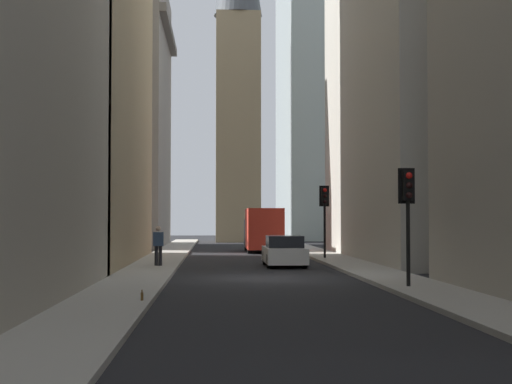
# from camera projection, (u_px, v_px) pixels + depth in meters

# --- Properties ---
(ground_plane) EXTENTS (135.00, 135.00, 0.00)m
(ground_plane) POSITION_uv_depth(u_px,v_px,m) (263.00, 278.00, 26.80)
(ground_plane) COLOR black
(sidewalk_right) EXTENTS (90.00, 2.20, 0.14)m
(sidewalk_right) POSITION_uv_depth(u_px,v_px,m) (141.00, 277.00, 26.55)
(sidewalk_right) COLOR #A8A399
(sidewalk_right) RESTS_ON ground_plane
(sidewalk_left) EXTENTS (90.00, 2.20, 0.14)m
(sidewalk_left) POSITION_uv_depth(u_px,v_px,m) (384.00, 276.00, 27.06)
(sidewalk_left) COLOR #A8A399
(sidewalk_left) RESTS_ON ground_plane
(building_right_far) EXTENTS (14.06, 10.50, 20.35)m
(building_right_far) POSITION_uv_depth(u_px,v_px,m) (101.00, 115.00, 55.99)
(building_right_far) COLOR gray
(building_right_far) RESTS_ON ground_plane
(church_spire) EXTENTS (4.57, 4.57, 36.98)m
(church_spire) POSITION_uv_depth(u_px,v_px,m) (238.00, 38.00, 69.16)
(church_spire) COLOR #9E8966
(church_spire) RESTS_ON ground_plane
(delivery_truck) EXTENTS (6.46, 2.25, 2.84)m
(delivery_truck) POSITION_uv_depth(u_px,v_px,m) (263.00, 230.00, 47.83)
(delivery_truck) COLOR red
(delivery_truck) RESTS_ON ground_plane
(sedan_white) EXTENTS (4.30, 1.78, 1.42)m
(sedan_white) POSITION_uv_depth(u_px,v_px,m) (284.00, 252.00, 33.40)
(sedan_white) COLOR silver
(sedan_white) RESTS_ON ground_plane
(traffic_light_foreground) EXTENTS (0.43, 0.52, 3.62)m
(traffic_light_foreground) POSITION_uv_depth(u_px,v_px,m) (408.00, 199.00, 22.22)
(traffic_light_foreground) COLOR black
(traffic_light_foreground) RESTS_ON sidewalk_left
(traffic_light_midblock) EXTENTS (0.43, 0.52, 3.80)m
(traffic_light_midblock) POSITION_uv_depth(u_px,v_px,m) (325.00, 205.00, 38.34)
(traffic_light_midblock) COLOR black
(traffic_light_midblock) RESTS_ON sidewalk_left
(pedestrian) EXTENTS (0.26, 0.44, 1.73)m
(pedestrian) POSITION_uv_depth(u_px,v_px,m) (158.00, 244.00, 31.85)
(pedestrian) COLOR black
(pedestrian) RESTS_ON sidewalk_right
(discarded_bottle) EXTENTS (0.07, 0.07, 0.27)m
(discarded_bottle) POSITION_uv_depth(u_px,v_px,m) (142.00, 296.00, 18.28)
(discarded_bottle) COLOR brown
(discarded_bottle) RESTS_ON sidewalk_right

